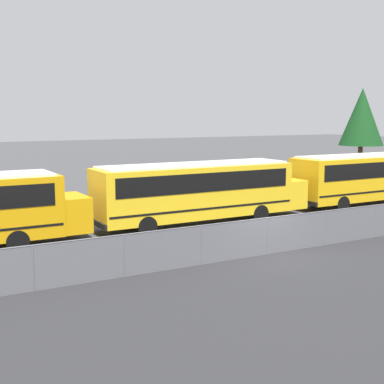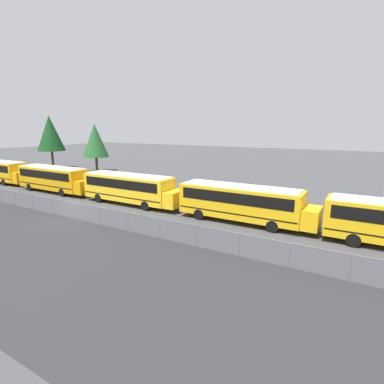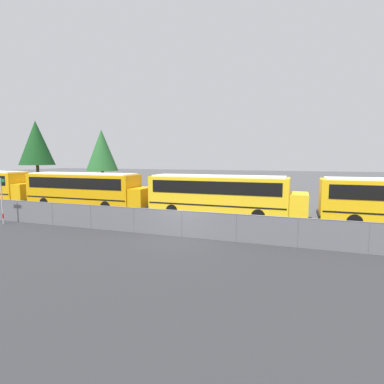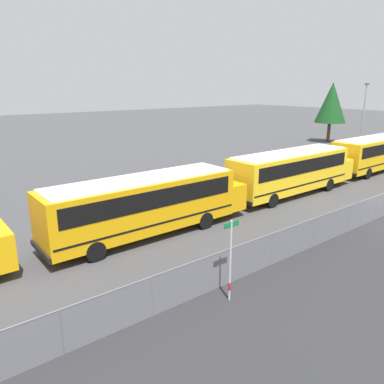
% 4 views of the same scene
% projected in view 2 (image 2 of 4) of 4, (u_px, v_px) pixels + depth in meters
% --- Properties ---
extents(ground_plane, '(200.00, 200.00, 0.00)m').
position_uv_depth(ground_plane, '(76.00, 219.00, 26.35)').
color(ground_plane, '#424244').
extents(road_strip, '(107.55, 12.00, 0.01)m').
position_uv_depth(road_strip, '(5.00, 241.00, 21.29)').
color(road_strip, '#2B2B2D').
rests_on(road_strip, ground_plane).
extents(fence, '(73.62, 0.07, 1.51)m').
position_uv_depth(fence, '(75.00, 211.00, 26.18)').
color(fence, '#9EA0A5').
rests_on(fence, ground_plane).
extents(school_bus_0, '(11.69, 2.62, 3.13)m').
position_uv_depth(school_bus_0, '(0.00, 170.00, 43.51)').
color(school_bus_0, '#EDA80F').
rests_on(school_bus_0, ground_plane).
extents(school_bus_1, '(11.69, 2.62, 3.13)m').
position_uv_depth(school_bus_1, '(54.00, 177.00, 36.99)').
color(school_bus_1, orange).
rests_on(school_bus_1, ground_plane).
extents(school_bus_2, '(11.69, 2.62, 3.13)m').
position_uv_depth(school_bus_2, '(130.00, 187.00, 31.08)').
color(school_bus_2, yellow).
rests_on(school_bus_2, ground_plane).
extents(school_bus_3, '(11.69, 2.62, 3.13)m').
position_uv_depth(school_bus_3, '(242.00, 201.00, 25.06)').
color(school_bus_3, yellow).
rests_on(school_bus_3, ground_plane).
extents(tree_0, '(5.13, 5.13, 10.11)m').
position_uv_depth(tree_0, '(50.00, 133.00, 57.49)').
color(tree_0, '#51381E').
rests_on(tree_0, ground_plane).
extents(tree_2, '(4.52, 4.52, 8.54)m').
position_uv_depth(tree_2, '(95.00, 141.00, 53.36)').
color(tree_2, '#51381E').
rests_on(tree_2, ground_plane).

